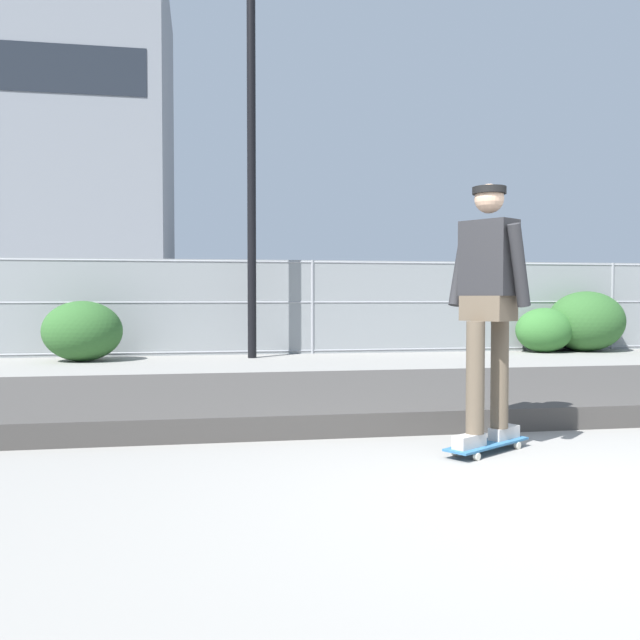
{
  "coord_description": "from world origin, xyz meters",
  "views": [
    {
      "loc": [
        -2.15,
        -3.37,
        1.13
      ],
      "look_at": [
        -0.7,
        5.0,
        0.84
      ],
      "focal_mm": 38.3,
      "sensor_mm": 36.0,
      "label": 1
    }
  ],
  "objects_px": {
    "skater": "(488,295)",
    "shrub_right": "(586,321)",
    "parked_car_near": "(146,309)",
    "shrub_left": "(82,331)",
    "shrub_center": "(544,330)",
    "skateboard": "(487,445)",
    "street_lamp": "(251,109)"
  },
  "relations": [
    {
      "from": "skater",
      "to": "shrub_right",
      "type": "distance_m",
      "value": 10.11
    },
    {
      "from": "parked_car_near",
      "to": "shrub_left",
      "type": "bearing_deg",
      "value": -102.79
    },
    {
      "from": "shrub_right",
      "to": "skater",
      "type": "bearing_deg",
      "value": -124.94
    },
    {
      "from": "skater",
      "to": "shrub_right",
      "type": "bearing_deg",
      "value": 55.06
    },
    {
      "from": "shrub_center",
      "to": "shrub_right",
      "type": "relative_size",
      "value": 0.73
    },
    {
      "from": "skateboard",
      "to": "street_lamp",
      "type": "bearing_deg",
      "value": 98.08
    },
    {
      "from": "shrub_left",
      "to": "shrub_right",
      "type": "xyz_separation_m",
      "value": [
        9.87,
        0.49,
        0.09
      ]
    },
    {
      "from": "shrub_center",
      "to": "shrub_right",
      "type": "height_order",
      "value": "shrub_right"
    },
    {
      "from": "shrub_center",
      "to": "shrub_right",
      "type": "bearing_deg",
      "value": 5.65
    },
    {
      "from": "street_lamp",
      "to": "shrub_left",
      "type": "relative_size",
      "value": 5.39
    },
    {
      "from": "skater",
      "to": "shrub_left",
      "type": "xyz_separation_m",
      "value": [
        -4.09,
        7.78,
        -0.61
      ]
    },
    {
      "from": "street_lamp",
      "to": "shrub_center",
      "type": "height_order",
      "value": "street_lamp"
    },
    {
      "from": "parked_car_near",
      "to": "shrub_center",
      "type": "bearing_deg",
      "value": -21.37
    },
    {
      "from": "skateboard",
      "to": "shrub_right",
      "type": "bearing_deg",
      "value": 55.06
    },
    {
      "from": "skater",
      "to": "shrub_center",
      "type": "height_order",
      "value": "skater"
    },
    {
      "from": "shrub_left",
      "to": "shrub_right",
      "type": "distance_m",
      "value": 9.89
    },
    {
      "from": "shrub_left",
      "to": "shrub_center",
      "type": "relative_size",
      "value": 1.17
    },
    {
      "from": "skateboard",
      "to": "parked_car_near",
      "type": "xyz_separation_m",
      "value": [
        -3.28,
        11.34,
        0.78
      ]
    },
    {
      "from": "shrub_left",
      "to": "shrub_center",
      "type": "xyz_separation_m",
      "value": [
        8.89,
        0.4,
        -0.08
      ]
    },
    {
      "from": "shrub_center",
      "to": "skateboard",
      "type": "bearing_deg",
      "value": -120.39
    },
    {
      "from": "skater",
      "to": "shrub_left",
      "type": "distance_m",
      "value": 8.81
    },
    {
      "from": "skateboard",
      "to": "skater",
      "type": "relative_size",
      "value": 0.42
    },
    {
      "from": "shrub_center",
      "to": "shrub_right",
      "type": "xyz_separation_m",
      "value": [
        0.98,
        0.1,
        0.17
      ]
    },
    {
      "from": "street_lamp",
      "to": "parked_car_near",
      "type": "distance_m",
      "value": 5.47
    },
    {
      "from": "skateboard",
      "to": "street_lamp",
      "type": "distance_m",
      "value": 9.18
    },
    {
      "from": "skateboard",
      "to": "shrub_center",
      "type": "relative_size",
      "value": 0.67
    },
    {
      "from": "street_lamp",
      "to": "shrub_right",
      "type": "distance_m",
      "value": 7.95
    },
    {
      "from": "skater",
      "to": "parked_car_near",
      "type": "height_order",
      "value": "skater"
    },
    {
      "from": "parked_car_near",
      "to": "shrub_right",
      "type": "relative_size",
      "value": 2.75
    },
    {
      "from": "street_lamp",
      "to": "parked_car_near",
      "type": "xyz_separation_m",
      "value": [
        -2.16,
        3.41,
        -3.7
      ]
    },
    {
      "from": "skater",
      "to": "shrub_right",
      "type": "xyz_separation_m",
      "value": [
        5.78,
        8.28,
        -0.52
      ]
    },
    {
      "from": "shrub_left",
      "to": "shrub_center",
      "type": "distance_m",
      "value": 8.9
    }
  ]
}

